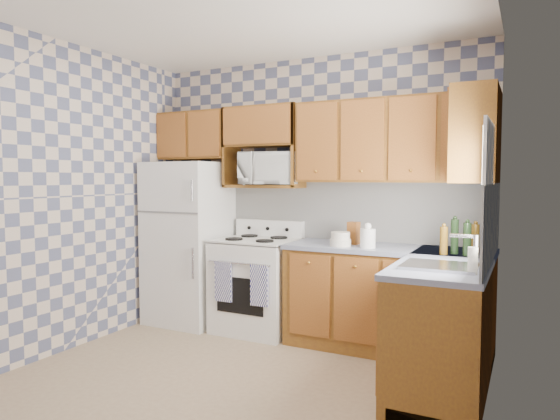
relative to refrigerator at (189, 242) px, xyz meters
The scene contains 30 objects.
floor 1.97m from the refrigerator, 44.43° to the right, with size 3.40×3.40×0.00m, color #8D7156.
back_wall 1.42m from the refrigerator, 15.35° to the left, with size 3.40×0.02×2.70m, color slate.
right_wall 3.27m from the refrigerator, 22.79° to the right, with size 0.02×3.20×2.70m, color slate.
backsplash_back 1.75m from the refrigerator, 11.47° to the left, with size 2.60×0.01×0.56m, color white.
backsplash_right 3.02m from the refrigerator, ahead, with size 0.01×1.60×0.56m, color white.
refrigerator is the anchor object (origin of this frame).
stove_body 0.89m from the refrigerator, ahead, with size 0.76×0.65×0.90m, color white.
cooktop 0.81m from the refrigerator, ahead, with size 0.76×0.65×0.03m, color silver.
backguard 0.87m from the refrigerator, 20.44° to the left, with size 0.76×0.08×0.17m, color white.
dish_towel_left 0.77m from the refrigerator, 26.71° to the right, with size 0.18×0.03×0.38m, color navy.
dish_towel_right 1.11m from the refrigerator, 17.34° to the right, with size 0.18×0.03×0.38m, color navy.
base_cabinets_back 2.14m from the refrigerator, ahead, with size 1.75×0.60×0.88m, color brown.
base_cabinets_right 2.74m from the refrigerator, ahead, with size 0.60×1.60×0.88m, color brown.
countertop_back 2.10m from the refrigerator, ahead, with size 1.77×0.63×0.04m, color slate.
countertop_right 2.71m from the refrigerator, ahead, with size 0.63×1.60×0.04m, color slate.
upper_cabinets_back 2.34m from the refrigerator, ahead, with size 1.75×0.33×0.74m, color brown.
upper_cabinets_fridge 1.15m from the refrigerator, 94.64° to the left, with size 0.82×0.33×0.50m, color brown.
upper_cabinets_right 2.99m from the refrigerator, ahead, with size 0.33×0.70×0.74m, color brown.
microwave_shelf 1.02m from the refrigerator, 12.94° to the left, with size 0.80×0.33×0.03m, color brown.
microwave 1.19m from the refrigerator, ahead, with size 0.58×0.39×0.32m, color white.
sink 2.79m from the refrigerator, 16.65° to the right, with size 0.48×0.40×0.03m, color #B7B7BC.
window 3.13m from the refrigerator, 15.12° to the right, with size 0.02×0.66×0.86m, color silver.
bottle_0 2.69m from the refrigerator, ahead, with size 0.06×0.06×0.27m, color black.
bottle_1 2.79m from the refrigerator, ahead, with size 0.06×0.06×0.26m, color black.
bottle_2 2.84m from the refrigerator, ahead, with size 0.06×0.06×0.24m, color #593D10.
bottle_3 2.62m from the refrigerator, ahead, with size 0.06×0.06×0.22m, color #593D10.
knife_block 1.80m from the refrigerator, ahead, with size 0.09×0.09×0.20m, color brown.
electric_kettle 1.98m from the refrigerator, ahead, with size 0.13×0.13×0.17m, color white.
food_containers 1.73m from the refrigerator, ahead, with size 0.19×0.19×0.12m, color beige, non-canonical shape.
soap_bottle 3.05m from the refrigerator, 18.33° to the right, with size 0.06×0.06×0.17m, color beige.
Camera 1 is at (1.92, -2.99, 1.52)m, focal length 32.00 mm.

